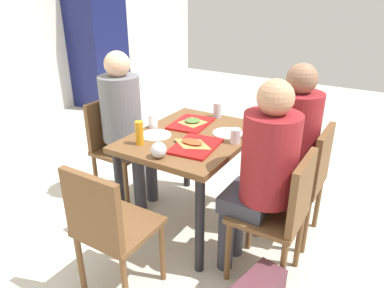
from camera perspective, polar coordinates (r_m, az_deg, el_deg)
ground_plane at (r=2.90m, az=0.00°, el=-12.21°), size 10.00×10.00×0.02m
main_table at (r=2.58m, az=0.00°, el=-0.75°), size 1.00×0.77×0.73m
chair_near_left at (r=2.17m, az=14.25°, el=-10.30°), size 0.40×0.40×0.86m
chair_near_right at (r=2.59m, az=17.70°, el=-4.79°), size 0.40×0.40×0.86m
chair_far_side at (r=3.06m, az=-12.35°, el=0.33°), size 0.40×0.40×0.86m
chair_left_end at (r=2.04m, az=-13.33°, el=-12.61°), size 0.40×0.40×0.86m
person_in_red at (r=2.08m, az=11.26°, el=-3.66°), size 0.32×0.42×1.27m
person_in_brown_jacket at (r=2.52m, az=15.32°, el=0.88°), size 0.32×0.42×1.27m
person_far_side at (r=2.89m, az=-10.72°, el=4.25°), size 0.32×0.42×1.27m
tray_red_near at (r=2.33m, az=0.58°, el=-0.33°), size 0.38×0.30×0.02m
tray_red_far at (r=2.73m, az=-0.15°, el=3.33°), size 0.39×0.30×0.02m
paper_plate_center at (r=2.53m, az=-5.85°, el=1.43°), size 0.22×0.22×0.01m
paper_plate_near_edge at (r=2.57m, az=5.77°, el=1.75°), size 0.22×0.22×0.01m
pizza_slice_a at (r=2.34m, az=0.05°, el=0.22°), size 0.15×0.23×0.02m
pizza_slice_b at (r=2.73m, az=0.10°, el=3.70°), size 0.24×0.24×0.02m
plastic_cup_a at (r=2.67m, az=-6.27°, el=3.69°), size 0.07×0.07×0.10m
plastic_cup_b at (r=2.40m, az=6.97°, el=1.28°), size 0.07×0.07×0.10m
soda_can at (r=2.87m, az=4.10°, el=5.44°), size 0.07×0.07×0.12m
condiment_bottle at (r=2.38m, az=-8.44°, el=1.76°), size 0.06×0.06×0.16m
foil_bundle at (r=2.18m, az=-5.37°, el=-0.96°), size 0.10×0.10×0.10m
drink_fridge at (r=5.73m, az=-14.89°, el=15.48°), size 0.70×0.60×1.90m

